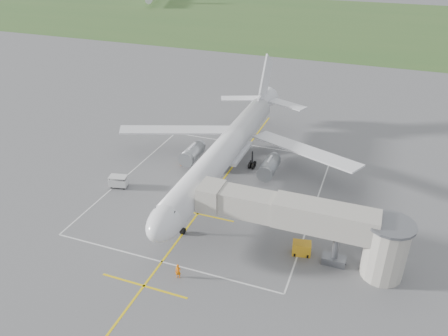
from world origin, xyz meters
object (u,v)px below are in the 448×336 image
at_px(ramp_worker_nose, 178,271).
at_px(gpu_unit, 302,248).
at_px(jet_bridge, 317,224).
at_px(baggage_cart, 119,182).
at_px(ramp_worker_wing, 182,161).
at_px(airliner, 226,149).

bearing_deg(ramp_worker_nose, gpu_unit, 26.38).
xyz_separation_m(jet_bridge, baggage_cart, (-29.01, 5.70, -3.85)).
height_order(jet_bridge, gpu_unit, jet_bridge).
xyz_separation_m(ramp_worker_nose, ramp_worker_wing, (-10.49, 22.93, -0.05)).
bearing_deg(baggage_cart, jet_bridge, -23.55).
bearing_deg(jet_bridge, airliner, 137.81).
distance_m(airliner, ramp_worker_wing, 8.48).
bearing_deg(airliner, baggage_cart, -147.23).
height_order(jet_bridge, ramp_worker_wing, jet_bridge).
xyz_separation_m(baggage_cart, ramp_worker_wing, (5.63, 9.15, -0.10)).
height_order(gpu_unit, ramp_worker_nose, ramp_worker_nose).
distance_m(gpu_unit, ramp_worker_nose, 14.24).
relative_size(airliner, baggage_cart, 16.80).
xyz_separation_m(jet_bridge, gpu_unit, (-1.42, 0.35, -3.97)).
bearing_deg(airliner, ramp_worker_wing, 175.57).
relative_size(airliner, ramp_worker_nose, 27.57).
distance_m(ramp_worker_nose, ramp_worker_wing, 25.21).
bearing_deg(jet_bridge, ramp_worker_wing, 147.59).
distance_m(baggage_cart, ramp_worker_nose, 21.21).
distance_m(airliner, jet_bridge, 21.22).
distance_m(airliner, ramp_worker_nose, 22.79).
bearing_deg(ramp_worker_nose, ramp_worker_wing, 104.63).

